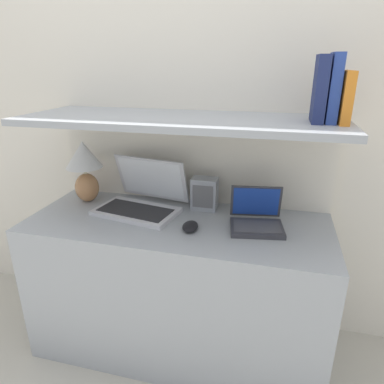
# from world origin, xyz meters

# --- Properties ---
(wall_back) EXTENTS (6.00, 0.05, 2.40)m
(wall_back) POSITION_xyz_m (0.00, 0.60, 1.20)
(wall_back) COLOR silver
(wall_back) RESTS_ON ground_plane
(desk) EXTENTS (1.38, 0.54, 0.71)m
(desk) POSITION_xyz_m (0.00, 0.27, 0.35)
(desk) COLOR #999EA3
(desk) RESTS_ON ground_plane
(back_riser) EXTENTS (1.38, 0.04, 1.14)m
(back_riser) POSITION_xyz_m (0.00, 0.56, 0.57)
(back_riser) COLOR silver
(back_riser) RESTS_ON ground_plane
(shelf) EXTENTS (1.38, 0.48, 0.03)m
(shelf) POSITION_xyz_m (0.00, 0.34, 1.16)
(shelf) COLOR #999EA3
(shelf) RESTS_ON back_riser
(table_lamp) EXTENTS (0.18, 0.18, 0.32)m
(table_lamp) POSITION_xyz_m (-0.52, 0.40, 0.90)
(table_lamp) COLOR #B27A4C
(table_lamp) RESTS_ON desk
(laptop_large) EXTENTS (0.44, 0.37, 0.24)m
(laptop_large) POSITION_xyz_m (-0.21, 0.36, 0.76)
(laptop_large) COLOR silver
(laptop_large) RESTS_ON desk
(laptop_small) EXTENTS (0.26, 0.23, 0.17)m
(laptop_small) POSITION_xyz_m (0.35, 0.31, 0.74)
(laptop_small) COLOR #333338
(laptop_small) RESTS_ON desk
(computer_mouse) EXTENTS (0.07, 0.10, 0.04)m
(computer_mouse) POSITION_xyz_m (0.08, 0.20, 0.72)
(computer_mouse) COLOR black
(computer_mouse) RESTS_ON desk
(router_box) EXTENTS (0.12, 0.08, 0.16)m
(router_box) POSITION_xyz_m (0.09, 0.45, 0.79)
(router_box) COLOR gray
(router_box) RESTS_ON desk
(book_orange) EXTENTS (0.03, 0.18, 0.19)m
(book_orange) POSITION_xyz_m (0.64, 0.34, 1.26)
(book_orange) COLOR orange
(book_orange) RESTS_ON shelf
(book_blue) EXTENTS (0.04, 0.14, 0.25)m
(book_blue) POSITION_xyz_m (0.60, 0.34, 1.30)
(book_blue) COLOR #284293
(book_blue) RESTS_ON shelf
(book_navy) EXTENTS (0.04, 0.16, 0.25)m
(book_navy) POSITION_xyz_m (0.55, 0.34, 1.29)
(book_navy) COLOR navy
(book_navy) RESTS_ON shelf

